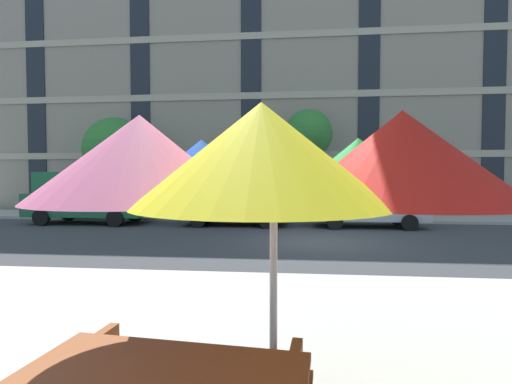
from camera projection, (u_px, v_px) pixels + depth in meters
The scene contains 9 objects.
ground_plane at pixel (318, 242), 11.85m from camera, with size 120.00×120.00×0.00m, color #38383A.
sidewalk_far at pixel (310, 217), 18.61m from camera, with size 56.00×3.60×0.12m, color #9E998E.
apartment_building at pixel (306, 90), 26.45m from camera, with size 37.40×12.08×16.00m.
pickup_green at pixel (85, 200), 16.49m from camera, with size 5.10×2.12×2.20m.
sedan_black at pixel (234, 202), 15.83m from camera, with size 4.40×1.98×1.78m.
sedan_silver at pixel (366, 203), 15.28m from camera, with size 4.40×1.98×1.78m.
street_tree_left at pixel (115, 149), 19.74m from camera, with size 3.23×3.23×5.04m.
street_tree_middle at pixel (309, 135), 18.91m from camera, with size 2.35×2.48×5.33m.
patio_umbrella at pixel (274, 162), 2.92m from camera, with size 3.36×3.36×2.43m.
Camera 1 is at (-0.68, -11.92, 1.99)m, focal length 27.01 mm.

